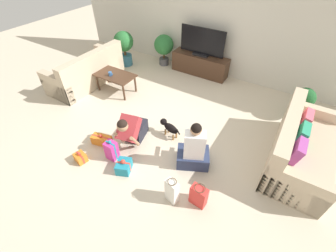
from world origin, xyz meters
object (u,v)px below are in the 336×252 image
object	(u,v)px
sofa_right	(299,148)
gift_box_a	(80,157)
potted_plant_back_left	(164,46)
gift_bag_b	(172,191)
person_kneeling	(132,129)
mug	(110,74)
sofa_left	(87,72)
coffee_table	(115,77)
gift_bag_a	(199,196)
potted_plant_corner_left	(124,45)
gift_box_d	(102,140)
tv_console	(200,65)
gift_box_c	(112,150)
dog	(169,127)
tv	(202,43)
potted_plant_corner_right	(303,100)
person_sitting	(194,150)
gift_box_b	(124,166)

from	to	relation	value
sofa_right	gift_box_a	size ratio (longest dim) A/B	8.33
potted_plant_back_left	gift_bag_b	bearing A→B (deg)	-56.16
person_kneeling	gift_box_a	world-z (taller)	person_kneeling
gift_box_a	mug	xyz separation A→B (m)	(-0.98, 1.90, 0.40)
gift_box_a	sofa_right	bearing A→B (deg)	31.71
sofa_left	mug	distance (m)	0.81
coffee_table	gift_bag_a	size ratio (longest dim) A/B	2.45
potted_plant_corner_left	gift_bag_b	world-z (taller)	potted_plant_corner_left
gift_box_a	gift_box_d	size ratio (longest dim) A/B	0.58
tv_console	potted_plant_corner_left	distance (m)	2.13
sofa_left	person_kneeling	size ratio (longest dim) A/B	2.40
gift_box_c	gift_box_d	xyz separation A→B (m)	(-0.39, 0.15, -0.09)
sofa_left	person_kneeling	distance (m)	2.49
dog	gift_box_c	world-z (taller)	gift_box_c
tv_console	gift_box_c	xyz separation A→B (m)	(0.02, -3.46, -0.08)
coffee_table	gift_bag_b	world-z (taller)	gift_bag_b
gift_box_c	gift_bag_b	bearing A→B (deg)	-6.97
gift_box_a	tv	bearing A→B (deg)	84.17
tv_console	gift_box_a	bearing A→B (deg)	-95.83
potted_plant_back_left	person_kneeling	xyz separation A→B (m)	(1.18, -2.93, -0.21)
dog	gift_box_c	distance (m)	1.12
coffee_table	dog	world-z (taller)	coffee_table
sofa_right	potted_plant_corner_right	bearing A→B (deg)	6.51
potted_plant_corner_right	mug	size ratio (longest dim) A/B	5.68
gift_box_c	gift_bag_b	distance (m)	1.29
coffee_table	gift_box_d	bearing A→B (deg)	-57.91
sofa_left	gift_box_c	size ratio (longest dim) A/B	4.59
sofa_right	gift_bag_b	size ratio (longest dim) A/B	4.16
coffee_table	tv	xyz separation A→B (m)	(1.31, 1.81, 0.44)
tv_console	tv	world-z (taller)	tv
sofa_right	potted_plant_corner_left	bearing A→B (deg)	74.80
potted_plant_corner_left	gift_bag_b	size ratio (longest dim) A/B	2.08
person_kneeling	mug	size ratio (longest dim) A/B	6.46
person_kneeling	gift_bag_a	world-z (taller)	person_kneeling
potted_plant_corner_left	gift_bag_a	distance (m)	4.64
sofa_right	tv	size ratio (longest dim) A/B	1.60
potted_plant_corner_right	mug	world-z (taller)	potted_plant_corner_right
sofa_left	coffee_table	world-z (taller)	sofa_left
coffee_table	person_sitting	distance (m)	2.76
coffee_table	gift_box_b	bearing A→B (deg)	-46.33
person_kneeling	mug	world-z (taller)	person_kneeling
gift_bag_a	gift_box_c	bearing A→B (deg)	179.87
person_kneeling	person_sitting	size ratio (longest dim) A/B	0.86
tv	dog	distance (m)	2.61
gift_bag_b	mug	distance (m)	3.18
coffee_table	dog	size ratio (longest dim) A/B	1.86
dog	potted_plant_corner_right	bearing A→B (deg)	146.96
dog	gift_box_c	xyz separation A→B (m)	(-0.53, -0.99, -0.02)
gift_box_c	gift_bag_a	world-z (taller)	gift_box_c
gift_box_a	gift_bag_b	world-z (taller)	gift_bag_b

